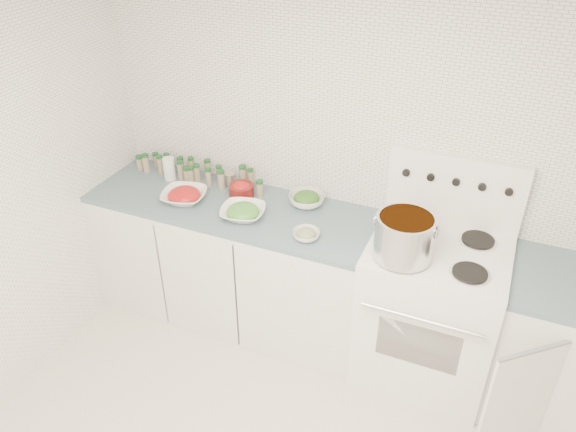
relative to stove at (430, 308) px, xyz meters
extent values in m
cube|color=white|center=(-0.48, 0.32, 0.75)|extent=(3.50, 0.02, 2.50)
cube|color=white|center=(-1.30, 0.00, -0.06)|extent=(1.85, 0.62, 0.86)
cube|color=#47626B|center=(-1.30, 0.00, 0.39)|extent=(1.85, 0.62, 0.03)
cube|color=white|center=(0.00, -0.01, -0.04)|extent=(0.76, 0.65, 0.92)
cube|color=black|center=(0.00, -0.33, 0.00)|extent=(0.45, 0.01, 0.28)
cylinder|color=silver|center=(0.00, -0.37, 0.22)|extent=(0.65, 0.02, 0.02)
cube|color=white|center=(0.00, -0.01, 0.43)|extent=(0.76, 0.65, 0.01)
cube|color=white|center=(0.00, 0.28, 0.65)|extent=(0.76, 0.06, 0.43)
cylinder|color=silver|center=(-0.18, -0.17, 0.44)|extent=(0.21, 0.21, 0.01)
cylinder|color=black|center=(-0.18, -0.17, 0.45)|extent=(0.18, 0.18, 0.01)
cylinder|color=silver|center=(0.18, -0.17, 0.44)|extent=(0.21, 0.21, 0.01)
cylinder|color=black|center=(0.18, -0.17, 0.45)|extent=(0.18, 0.18, 0.01)
cylinder|color=silver|center=(-0.18, 0.15, 0.44)|extent=(0.21, 0.21, 0.01)
cylinder|color=black|center=(-0.18, 0.15, 0.45)|extent=(0.18, 0.18, 0.01)
cylinder|color=silver|center=(0.18, 0.15, 0.44)|extent=(0.21, 0.21, 0.01)
cylinder|color=black|center=(0.18, 0.15, 0.45)|extent=(0.18, 0.18, 0.01)
cylinder|color=black|center=(-0.28, 0.25, 0.72)|extent=(0.04, 0.02, 0.04)
cylinder|color=black|center=(-0.14, 0.25, 0.72)|extent=(0.04, 0.02, 0.04)
cylinder|color=black|center=(0.00, 0.25, 0.72)|extent=(0.04, 0.02, 0.04)
cylinder|color=black|center=(0.14, 0.25, 0.72)|extent=(0.04, 0.02, 0.04)
cylinder|color=black|center=(0.28, 0.25, 0.72)|extent=(0.04, 0.02, 0.04)
cube|color=white|center=(0.54, -0.44, -0.07)|extent=(0.31, 0.28, 0.70)
cylinder|color=silver|center=(-0.18, -0.17, 0.57)|extent=(0.31, 0.31, 0.24)
cylinder|color=orange|center=(-0.18, -0.17, 0.67)|extent=(0.28, 0.28, 0.03)
torus|color=silver|center=(-0.34, -0.17, 0.64)|extent=(0.01, 0.08, 0.08)
torus|color=silver|center=(-0.02, -0.17, 0.64)|extent=(0.01, 0.08, 0.08)
imported|color=white|center=(-1.59, -0.08, 0.44)|extent=(0.33, 0.33, 0.07)
ellipsoid|color=red|center=(-1.59, -0.08, 0.45)|extent=(0.20, 0.20, 0.09)
imported|color=white|center=(-1.16, -0.10, 0.44)|extent=(0.32, 0.32, 0.07)
ellipsoid|color=green|center=(-1.16, -0.10, 0.45)|extent=(0.19, 0.19, 0.09)
imported|color=white|center=(-0.86, 0.18, 0.44)|extent=(0.22, 0.22, 0.07)
ellipsoid|color=#175318|center=(-0.86, 0.18, 0.46)|extent=(0.16, 0.16, 0.07)
imported|color=white|center=(-0.73, -0.16, 0.43)|extent=(0.19, 0.19, 0.05)
ellipsoid|color=#2E5221|center=(-0.73, -0.16, 0.44)|extent=(0.11, 0.11, 0.05)
cylinder|color=#631211|center=(-1.28, 0.12, 0.44)|extent=(0.16, 0.16, 0.08)
ellipsoid|color=red|center=(-1.28, 0.12, 0.47)|extent=(0.12, 0.12, 0.06)
cylinder|color=white|center=(-1.84, 0.14, 0.48)|extent=(0.10, 0.10, 0.15)
cylinder|color=#AAA190|center=(-1.41, 0.21, 0.45)|extent=(0.08, 0.08, 0.09)
cylinder|color=gray|center=(-2.02, 0.25, 0.45)|extent=(0.04, 0.04, 0.09)
cylinder|color=#154A1E|center=(-2.02, 0.25, 0.50)|extent=(0.04, 0.04, 0.02)
cylinder|color=gray|center=(-1.94, 0.26, 0.45)|extent=(0.04, 0.04, 0.09)
cylinder|color=#154A1E|center=(-1.94, 0.26, 0.51)|extent=(0.04, 0.04, 0.02)
cylinder|color=gray|center=(-1.82, 0.25, 0.45)|extent=(0.04, 0.04, 0.10)
cylinder|color=#154A1E|center=(-1.82, 0.25, 0.51)|extent=(0.05, 0.05, 0.02)
cylinder|color=gray|center=(-1.74, 0.26, 0.46)|extent=(0.04, 0.04, 0.11)
cylinder|color=#154A1E|center=(-1.74, 0.26, 0.52)|extent=(0.04, 0.04, 0.02)
cylinder|color=gray|center=(-1.61, 0.26, 0.46)|extent=(0.04, 0.04, 0.11)
cylinder|color=#154A1E|center=(-1.61, 0.26, 0.52)|extent=(0.04, 0.04, 0.02)
cylinder|color=gray|center=(-1.51, 0.24, 0.45)|extent=(0.04, 0.04, 0.10)
cylinder|color=#154A1E|center=(-1.51, 0.24, 0.51)|extent=(0.04, 0.04, 0.02)
cylinder|color=gray|center=(-1.35, 0.26, 0.46)|extent=(0.05, 0.05, 0.12)
cylinder|color=#154A1E|center=(-1.35, 0.26, 0.53)|extent=(0.05, 0.05, 0.02)
cylinder|color=gray|center=(-1.29, 0.26, 0.46)|extent=(0.04, 0.04, 0.11)
cylinder|color=#154A1E|center=(-1.29, 0.26, 0.52)|extent=(0.04, 0.04, 0.02)
cylinder|color=gray|center=(-2.04, 0.16, 0.46)|extent=(0.05, 0.05, 0.12)
cylinder|color=#154A1E|center=(-2.04, 0.16, 0.53)|extent=(0.05, 0.05, 0.02)
cylinder|color=gray|center=(-1.93, 0.17, 0.46)|extent=(0.04, 0.04, 0.12)
cylinder|color=#154A1E|center=(-1.93, 0.17, 0.53)|extent=(0.04, 0.04, 0.02)
cylinder|color=gray|center=(-1.77, 0.17, 0.46)|extent=(0.04, 0.04, 0.11)
cylinder|color=#154A1E|center=(-1.77, 0.17, 0.53)|extent=(0.04, 0.04, 0.02)
cylinder|color=gray|center=(-1.71, 0.15, 0.45)|extent=(0.05, 0.05, 0.09)
cylinder|color=#154A1E|center=(-1.71, 0.15, 0.50)|extent=(0.05, 0.05, 0.02)
cylinder|color=gray|center=(-1.65, 0.18, 0.46)|extent=(0.04, 0.04, 0.11)
cylinder|color=#154A1E|center=(-1.65, 0.18, 0.52)|extent=(0.05, 0.05, 0.02)
cylinder|color=gray|center=(-1.54, 0.15, 0.46)|extent=(0.04, 0.04, 0.11)
cylinder|color=#154A1E|center=(-1.54, 0.15, 0.52)|extent=(0.04, 0.04, 0.02)
cylinder|color=gray|center=(-1.45, 0.16, 0.46)|extent=(0.04, 0.04, 0.11)
cylinder|color=#154A1E|center=(-1.45, 0.16, 0.53)|extent=(0.05, 0.05, 0.02)
cylinder|color=gray|center=(-1.17, 0.16, 0.45)|extent=(0.05, 0.05, 0.10)
cylinder|color=#154A1E|center=(-1.17, 0.16, 0.51)|extent=(0.05, 0.05, 0.02)
cylinder|color=gray|center=(-2.10, 0.17, 0.45)|extent=(0.05, 0.05, 0.09)
cylinder|color=#154A1E|center=(-2.10, 0.17, 0.50)|extent=(0.05, 0.05, 0.02)
cylinder|color=gray|center=(-1.68, 0.15, 0.45)|extent=(0.04, 0.04, 0.10)
cylinder|color=#154A1E|center=(-1.68, 0.15, 0.51)|extent=(0.04, 0.04, 0.02)
camera|label=1|loc=(0.21, -2.62, 2.24)|focal=35.00mm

